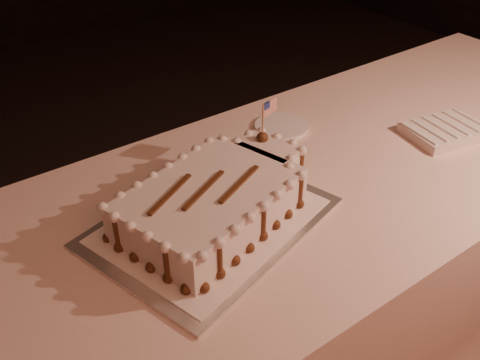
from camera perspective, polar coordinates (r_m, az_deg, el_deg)
banquet_table at (r=1.59m, az=5.84°, el=-10.89°), size 2.40×0.80×0.75m
cake_board at (r=1.19m, az=-3.13°, el=-4.51°), size 0.59×0.50×0.01m
doily at (r=1.19m, az=-3.13°, el=-4.32°), size 0.53×0.45×0.00m
sheet_cake at (r=1.17m, az=-2.35°, el=-1.93°), size 0.50×0.35×0.19m
napkin_stack at (r=1.60m, az=20.97°, el=4.92°), size 0.23×0.19×0.03m
side_plate at (r=1.54m, az=4.43°, el=5.69°), size 0.15×0.15×0.01m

